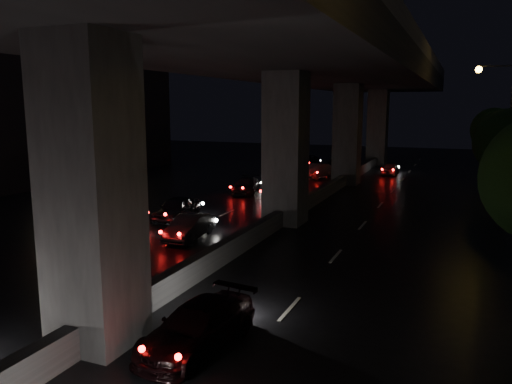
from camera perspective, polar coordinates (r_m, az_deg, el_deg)
The scene contains 17 objects.
ground at distance 22.62m, azimuth -0.87°, elevation -6.21°, with size 120.00×120.00×0.00m, color black.
viaduct at distance 26.49m, azimuth 3.53°, elevation 14.32°, with size 12.00×80.00×10.50m.
median_barrier at distance 27.03m, azimuth 3.35°, elevation -2.65°, with size 0.45×70.00×0.85m, color #323235.
building_left at distance 49.94m, azimuth -23.25°, elevation 8.14°, with size 12.00×24.00×11.00m, color black.
tree_c at distance 32.09m, azimuth 26.82°, elevation 5.09°, with size 3.80×3.80×6.12m.
tree_d at distance 48.04m, azimuth 25.52°, elevation 6.39°, with size 3.80×3.80×6.12m.
streetlight_far at distance 38.02m, azimuth 26.32°, elevation 7.90°, with size 2.52×0.44×9.00m.
car_3 at distance 13.47m, azimuth -6.70°, elevation -15.04°, with size 1.63×4.02×1.17m, color black.
car_4 at distance 23.99m, azimuth -16.97°, elevation -4.25°, with size 1.26×3.61×1.19m, color black.
car_5 at distance 23.92m, azimuth -7.61°, elevation -3.98°, with size 1.22×3.51×1.16m, color black.
car_6 at distance 27.87m, azimuth -9.09°, elevation -1.91°, with size 1.53×3.80×1.30m, color black.
car_7 at distance 36.20m, azimuth -1.12°, elevation 0.75°, with size 1.57×3.86×1.12m, color black.
car_8 at distance 34.54m, azimuth 2.26°, elevation 0.29°, with size 1.29×3.21×1.09m, color black.
car_9 at distance 44.20m, azimuth 7.01°, elevation 2.40°, with size 1.32×3.78×1.24m, color #534B48.
car_10 at distance 49.94m, azimuth 9.02°, elevation 3.12°, with size 1.87×4.05×1.12m, color black.
car_11 at distance 51.06m, azimuth 6.09°, elevation 3.44°, with size 2.20×4.76×1.32m, color black.
car_12 at distance 47.53m, azimuth 15.09°, elevation 2.59°, with size 1.37×3.39×1.16m, color slate.
Camera 1 is at (8.66, -19.95, 6.22)m, focal length 35.00 mm.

